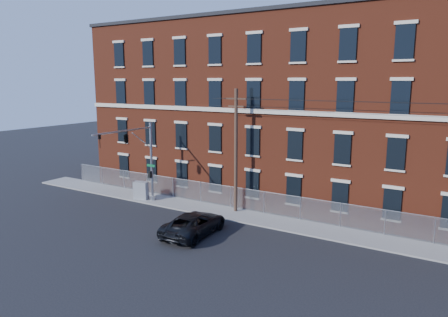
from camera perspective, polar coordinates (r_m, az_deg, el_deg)
name	(u,v)px	position (r m, az deg, el deg)	size (l,w,h in m)	color
ground	(175,228)	(31.28, -6.81, -9.46)	(140.00, 140.00, 0.00)	black
sidewalk	(357,237)	(30.62, 17.77, -10.23)	(65.00, 3.00, 0.12)	gray
mill_building	(389,112)	(37.58, 21.72, 5.98)	(55.30, 14.32, 16.30)	maroon
chain_link_fence	(362,218)	(31.50, 18.44, -7.77)	(59.06, 0.06, 1.85)	#A5A8AD
traffic_signal_mast	(132,146)	(35.40, -12.49, 1.73)	(0.90, 6.75, 7.00)	#9EA0A5
utility_pole_near	(236,149)	(33.36, 1.65, 1.37)	(1.80, 0.28, 10.00)	#4B3225
pickup_truck	(194,224)	(29.63, -4.15, -8.93)	(2.65, 5.74, 1.60)	black
utility_cabinet	(141,190)	(38.48, -11.35, -4.33)	(1.28, 0.64, 1.60)	gray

